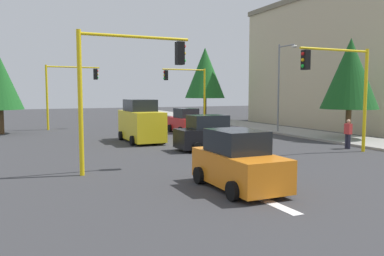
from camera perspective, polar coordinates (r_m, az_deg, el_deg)
ground_plane at (r=23.59m, az=0.27°, el=-2.60°), size 120.00×120.00×0.00m
sidewalk_kerb at (r=33.26m, az=13.33°, el=-0.32°), size 80.00×4.00×0.15m
lane_arrow_near at (r=12.24m, az=9.83°, el=-10.08°), size 2.40×1.10×1.10m
apartment_block at (r=39.95m, az=21.07°, el=9.00°), size 18.36×9.30×12.12m
traffic_signal_far_left at (r=38.48m, az=-0.59°, el=6.39°), size 0.36×4.59×5.63m
traffic_signal_far_right at (r=35.52m, az=-17.77°, el=6.20°), size 0.36×4.59×5.59m
traffic_signal_near_right at (r=15.81m, az=-9.71°, el=7.90°), size 0.36×4.59×5.61m
traffic_signal_near_left at (r=21.64m, az=21.11°, el=6.80°), size 0.36×4.59×5.56m
street_lamp_curbside at (r=31.23m, az=13.14°, el=7.18°), size 2.15×0.28×7.00m
tree_roadside_far at (r=43.75m, az=1.93°, el=8.13°), size 4.50×4.50×8.24m
tree_opposite_side at (r=33.34m, az=-26.56°, el=6.09°), size 3.40×3.40×6.17m
tree_roadside_near at (r=27.90m, az=22.34°, el=7.42°), size 3.75×3.75×6.83m
delivery_van_yellow at (r=25.49m, az=-7.56°, el=0.84°), size 4.80×2.22×2.77m
car_orange at (r=13.08m, az=6.85°, el=-5.05°), size 3.84×2.05×1.98m
car_black at (r=21.73m, az=2.69°, el=-0.90°), size 2.00×3.94×1.98m
car_red at (r=31.01m, az=-0.99°, el=0.95°), size 3.76×1.97×1.98m
pedestrian_crossing at (r=23.87m, az=22.08°, el=-0.70°), size 0.40×0.24×1.70m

